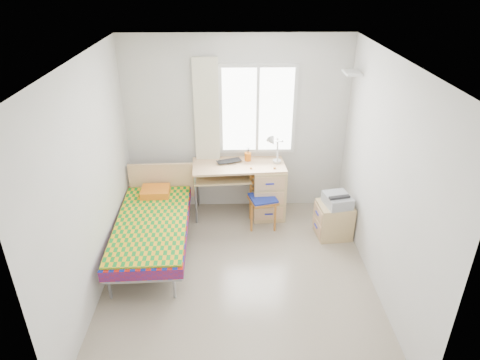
{
  "coord_description": "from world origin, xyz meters",
  "views": [
    {
      "loc": [
        -0.07,
        -4.1,
        3.45
      ],
      "look_at": [
        0.03,
        0.55,
        1.04
      ],
      "focal_mm": 32.0,
      "sensor_mm": 36.0,
      "label": 1
    }
  ],
  "objects_px": {
    "bed": "(153,223)",
    "cabinet": "(334,220)",
    "printer": "(337,200)",
    "chair": "(263,194)",
    "desk": "(263,187)"
  },
  "relations": [
    {
      "from": "bed",
      "to": "cabinet",
      "type": "bearing_deg",
      "value": 4.19
    },
    {
      "from": "cabinet",
      "to": "printer",
      "type": "xyz_separation_m",
      "value": [
        0.02,
        -0.01,
        0.33
      ]
    },
    {
      "from": "chair",
      "to": "printer",
      "type": "xyz_separation_m",
      "value": [
        0.97,
        -0.35,
        0.1
      ]
    },
    {
      "from": "printer",
      "to": "bed",
      "type": "bearing_deg",
      "value": 173.79
    },
    {
      "from": "cabinet",
      "to": "printer",
      "type": "relative_size",
      "value": 1.17
    },
    {
      "from": "bed",
      "to": "printer",
      "type": "height_order",
      "value": "bed"
    },
    {
      "from": "cabinet",
      "to": "chair",
      "type": "bearing_deg",
      "value": 154.76
    },
    {
      "from": "desk",
      "to": "printer",
      "type": "relative_size",
      "value": 3.2
    },
    {
      "from": "bed",
      "to": "desk",
      "type": "height_order",
      "value": "bed"
    },
    {
      "from": "desk",
      "to": "chair",
      "type": "distance_m",
      "value": 0.28
    },
    {
      "from": "desk",
      "to": "chair",
      "type": "relative_size",
      "value": 1.59
    },
    {
      "from": "bed",
      "to": "cabinet",
      "type": "xyz_separation_m",
      "value": [
        2.43,
        0.27,
        -0.16
      ]
    },
    {
      "from": "chair",
      "to": "cabinet",
      "type": "distance_m",
      "value": 1.04
    },
    {
      "from": "bed",
      "to": "chair",
      "type": "relative_size",
      "value": 2.32
    },
    {
      "from": "bed",
      "to": "chair",
      "type": "height_order",
      "value": "chair"
    }
  ]
}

